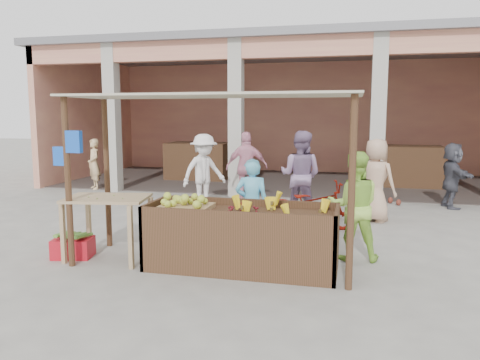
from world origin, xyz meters
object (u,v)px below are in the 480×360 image
(vendor_green, at_px, (354,203))
(motorcycle, at_px, (313,205))
(side_table, at_px, (107,207))
(vendor_blue, at_px, (252,201))
(red_crate, at_px, (73,248))
(fruit_stall, at_px, (242,240))

(vendor_green, bearing_deg, motorcycle, -73.58)
(side_table, height_order, vendor_blue, vendor_blue)
(vendor_green, bearing_deg, side_table, 6.42)
(side_table, bearing_deg, vendor_blue, 17.34)
(motorcycle, bearing_deg, vendor_blue, 136.54)
(red_crate, height_order, motorcycle, motorcycle)
(vendor_blue, distance_m, vendor_green, 1.56)
(vendor_blue, bearing_deg, side_table, 19.12)
(side_table, bearing_deg, fruit_stall, -8.88)
(vendor_green, bearing_deg, fruit_stall, 21.12)
(vendor_green, distance_m, motorcycle, 1.84)
(red_crate, relative_size, vendor_blue, 0.36)
(vendor_green, xyz_separation_m, motorcycle, (-0.72, 1.65, -0.37))
(side_table, xyz_separation_m, red_crate, (-0.57, -0.04, -0.64))
(red_crate, xyz_separation_m, vendor_blue, (2.50, 1.05, 0.62))
(fruit_stall, relative_size, vendor_blue, 1.69)
(vendor_blue, distance_m, motorcycle, 1.73)
(side_table, distance_m, red_crate, 0.86)
(fruit_stall, height_order, vendor_green, vendor_green)
(side_table, relative_size, vendor_blue, 0.82)
(red_crate, relative_size, vendor_green, 0.33)
(side_table, height_order, vendor_green, vendor_green)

